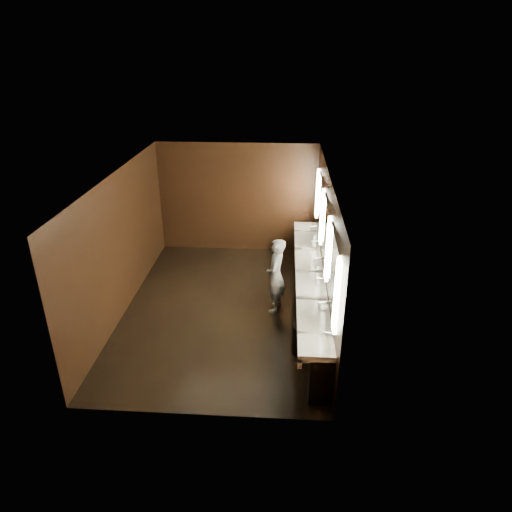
% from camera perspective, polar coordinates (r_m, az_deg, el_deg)
% --- Properties ---
extents(floor, '(6.00, 6.00, 0.00)m').
position_cam_1_polar(floor, '(9.55, -4.02, -6.46)').
color(floor, black).
rests_on(floor, ground).
extents(ceiling, '(4.00, 6.00, 0.02)m').
position_cam_1_polar(ceiling, '(8.42, -4.60, 9.97)').
color(ceiling, '#2D2D2B').
rests_on(ceiling, wall_back).
extents(wall_back, '(4.00, 0.02, 2.80)m').
position_cam_1_polar(wall_back, '(11.68, -2.32, 7.23)').
color(wall_back, black).
rests_on(wall_back, floor).
extents(wall_front, '(4.00, 0.02, 2.80)m').
position_cam_1_polar(wall_front, '(6.31, -7.97, -9.91)').
color(wall_front, black).
rests_on(wall_front, floor).
extents(wall_left, '(0.02, 6.00, 2.80)m').
position_cam_1_polar(wall_left, '(9.37, -16.50, 1.51)').
color(wall_left, black).
rests_on(wall_left, floor).
extents(wall_right, '(0.02, 6.00, 2.80)m').
position_cam_1_polar(wall_right, '(8.85, 8.65, 0.88)').
color(wall_right, black).
rests_on(wall_right, floor).
extents(sink_counter, '(0.55, 5.40, 1.01)m').
position_cam_1_polar(sink_counter, '(9.24, 7.01, -4.20)').
color(sink_counter, black).
rests_on(sink_counter, floor).
extents(mirror_band, '(0.06, 5.03, 1.15)m').
position_cam_1_polar(mirror_band, '(8.71, 8.67, 2.98)').
color(mirror_band, '#FEF9D0').
rests_on(mirror_band, wall_right).
extents(person, '(0.47, 0.62, 1.56)m').
position_cam_1_polar(person, '(9.10, 2.48, -2.47)').
color(person, '#8EA6D4').
rests_on(person, floor).
extents(trash_bin, '(0.48, 0.48, 0.56)m').
position_cam_1_polar(trash_bin, '(8.16, 5.82, -10.29)').
color(trash_bin, black).
rests_on(trash_bin, floor).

